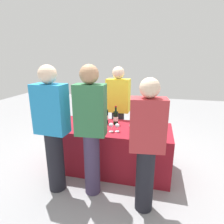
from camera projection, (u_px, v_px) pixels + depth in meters
ground_plane at (112, 167)px, 3.19m from camera, size 12.00×12.00×0.00m
tasting_table at (112, 148)px, 3.09m from camera, size 1.85×0.81×0.73m
wine_bottle_0 at (106, 116)px, 3.13m from camera, size 0.07×0.07×0.33m
wine_bottle_1 at (116, 118)px, 3.09m from camera, size 0.08×0.08×0.31m
wine_bottle_2 at (142, 121)px, 2.94m from camera, size 0.08×0.08×0.31m
wine_bottle_3 at (161, 119)px, 2.99m from camera, size 0.07×0.07×0.32m
wine_glass_0 at (101, 124)px, 2.82m from camera, size 0.08×0.08×0.14m
wine_glass_1 at (111, 125)px, 2.78m from camera, size 0.07×0.07×0.14m
wine_glass_2 at (117, 126)px, 2.79m from camera, size 0.06×0.06×0.13m
wine_glass_3 at (132, 126)px, 2.76m from camera, size 0.07×0.07×0.14m
wine_glass_4 at (143, 127)px, 2.71m from camera, size 0.07×0.07×0.15m
server_pouring at (118, 108)px, 3.54m from camera, size 0.43×0.25×1.64m
guest_0 at (52, 127)px, 2.44m from camera, size 0.43×0.25×1.71m
guest_1 at (91, 127)px, 2.36m from camera, size 0.39×0.23×1.72m
guest_2 at (147, 144)px, 2.10m from camera, size 0.41×0.26×1.60m
menu_board at (92, 122)px, 4.15m from camera, size 0.58×0.08×0.86m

